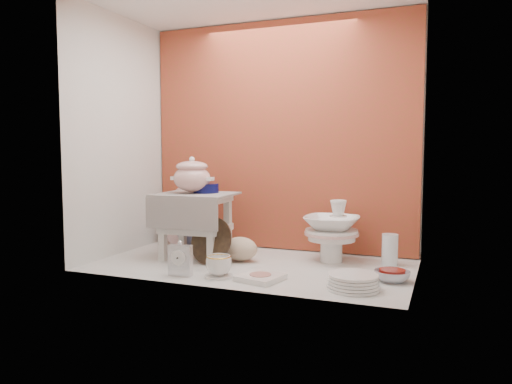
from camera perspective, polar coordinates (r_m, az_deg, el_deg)
ground at (r=2.83m, az=-0.53°, el=-8.52°), size 1.80×1.80×0.00m
niche_shell at (r=2.94m, az=0.80°, el=10.23°), size 1.86×1.03×1.53m
step_stool at (r=3.00m, az=-7.04°, el=-3.94°), size 0.47×0.41×0.40m
soup_tureen at (r=2.98m, az=-7.50°, el=2.01°), size 0.28×0.28×0.22m
cobalt_bowl at (r=3.01m, az=-5.86°, el=0.46°), size 0.19×0.19×0.06m
floral_platter at (r=3.35m, az=-8.11°, el=-2.74°), size 0.46×0.24×0.43m
blue_white_vase at (r=3.31m, az=-6.92°, el=-4.13°), size 0.34×0.34×0.28m
lacquer_tray at (r=2.85m, az=-5.30°, el=-5.70°), size 0.30×0.16×0.27m
mantel_clock at (r=2.60m, az=-8.85°, el=-7.70°), size 0.13×0.05×0.18m
plush_pig at (r=2.90m, az=-1.83°, el=-6.60°), size 0.29×0.23×0.16m
teacup_saucer at (r=2.57m, az=-4.38°, el=-9.78°), size 0.20×0.20×0.01m
gold_rim_teacup at (r=2.56m, az=-4.39°, el=-8.54°), size 0.15×0.15×0.10m
lattice_dish at (r=2.50m, az=0.52°, el=-9.98°), size 0.24×0.24×0.03m
dinner_plate_stack at (r=2.39m, az=11.31°, el=-10.24°), size 0.32×0.32×0.07m
crystal_bowl at (r=2.57m, az=15.64°, el=-9.44°), size 0.19×0.19×0.06m
clear_glass_vase at (r=2.90m, az=15.39°, el=-6.54°), size 0.11×0.11×0.18m
porcelain_tower at (r=2.91m, az=8.84°, el=-4.51°), size 0.40×0.40×0.37m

